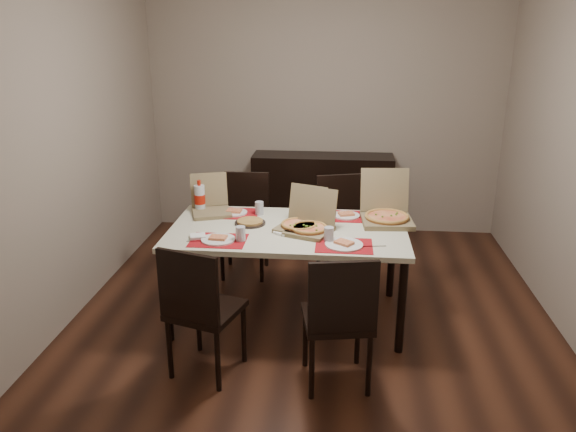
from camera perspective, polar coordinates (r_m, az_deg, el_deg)
The scene contains 20 objects.
ground at distance 4.68m, azimuth 2.53°, elevation -9.69°, with size 3.80×4.00×0.02m, color #412114.
room_walls at distance 4.56m, azimuth 3.15°, elevation 12.69°, with size 3.84×4.02×2.62m.
sideboard at distance 6.15m, azimuth 3.48°, elevation 2.08°, with size 1.50×0.40×0.90m, color black.
dining_table at distance 4.30m, azimuth 0.00°, elevation -2.10°, with size 1.80×1.00×0.75m.
chair_near_left at distance 3.69m, azimuth -8.97°, elevation -9.07°, with size 0.53×0.53×0.93m.
chair_near_right at distance 3.55m, azimuth 5.21°, elevation -10.10°, with size 0.49×0.49×0.93m.
chair_far_left at distance 5.22m, azimuth -4.35°, elevation -0.31°, with size 0.42×0.42×0.93m.
chair_far_right at distance 5.15m, azimuth 5.41°, elevation -0.64°, with size 0.52×0.52×0.93m.
setting_near_left at distance 4.06m, azimuth -6.76°, elevation -2.21°, with size 0.43×0.30×0.11m.
setting_near_right at distance 3.98m, azimuth 5.32°, elevation -2.65°, with size 0.50×0.30×0.11m.
setting_far_left at distance 4.62m, azimuth -5.02°, elevation 0.50°, with size 0.49×0.30×0.11m.
setting_far_right at distance 4.54m, azimuth 5.42°, elevation 0.14°, with size 0.47×0.30×0.11m.
napkin_loose at distance 4.18m, azimuth -0.44°, elevation -1.65°, with size 0.12×0.11×0.02m, color white.
pizza_box_center at distance 4.26m, azimuth 1.31°, elevation -0.63°, with size 0.41×0.43×0.31m.
pizza_box_right at distance 4.48m, azimuth 9.96°, elevation 0.16°, with size 0.41×0.45×0.39m.
pizza_box_left at distance 4.66m, azimuth -7.84°, elevation 1.00°, with size 0.39×0.42×0.31m.
pizza_box_extra at distance 4.19m, azimuth 2.33°, elevation -0.96°, with size 0.41×0.43×0.31m.
faina_plate at distance 4.38m, azimuth -3.87°, elevation -0.64°, with size 0.24×0.24×0.03m.
dip_bowl at distance 4.44m, azimuth 0.83°, elevation -0.31°, with size 0.12×0.12×0.03m, color white.
soda_bottle at distance 4.69m, azimuth -8.96°, elevation 1.78°, with size 0.09×0.09×0.27m.
Camera 1 is at (0.19, -4.10, 2.23)m, focal length 35.00 mm.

